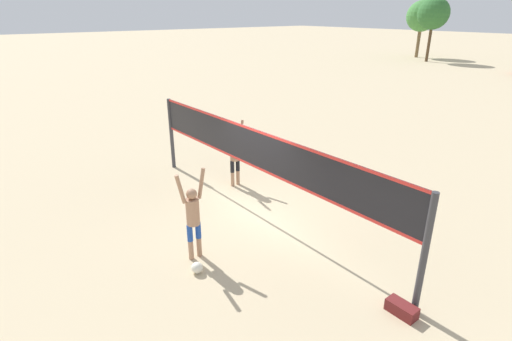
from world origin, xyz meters
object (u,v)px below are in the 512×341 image
Objects in this scene: volleyball_net at (256,155)px; gear_bag at (402,309)px; player_blocker at (235,153)px; tree_left_cluster at (433,14)px; player_spiker at (193,214)px; tree_right_cluster at (422,16)px; volleyball at (197,268)px.

volleyball_net is 16.96× the size of gear_bag.
player_blocker is 0.32× the size of tree_left_cluster.
tree_left_cluster is (-15.97, 36.94, 3.59)m from player_spiker.
volleyball_net is at bearing 177.07° from gear_bag.
tree_right_cluster is (-22.62, 37.93, 4.23)m from gear_bag.
player_blocker is at bearing 134.24° from volleyball.
player_blocker is 4.50m from volleyball.
volleyball is at bearing -65.11° from volleyball_net.
gear_bag is 40.44m from tree_left_cluster.
volleyball is 44.74m from tree_right_cluster.
tree_right_cluster is at bearing 115.78° from volleyball.
tree_left_cluster is at bearing 119.37° from gear_bag.
tree_left_cluster is at bearing 113.81° from volleyball_net.
volleyball_net is at bearing -66.19° from tree_left_cluster.
volleyball_net is 3.07m from volleyball.
volleyball_net reaches higher than player_spiker.
tree_right_cluster reaches higher than volleyball.
tree_right_cluster reaches higher than gear_bag.
tree_right_cluster is (-2.91, 2.91, -0.29)m from tree_left_cluster.
tree_left_cluster reaches higher than volleyball.
volleyball_net reaches higher than gear_bag.
volleyball is 0.04× the size of tree_right_cluster.
tree_left_cluster reaches higher than player_blocker.
volleyball_net is at bearing 68.93° from player_blocker.
tree_left_cluster is at bearing -158.52° from player_blocker.
volleyball_net is 4.57× the size of player_blocker.
gear_bag is at bearing -59.19° from tree_right_cluster.
tree_left_cluster reaches higher than player_spiker.
player_blocker is 3.71× the size of gear_bag.
player_spiker is at bearing -64.65° from tree_right_cluster.
volleyball_net is 38.15m from tree_left_cluster.
volleyball is 40.93m from tree_left_cluster.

